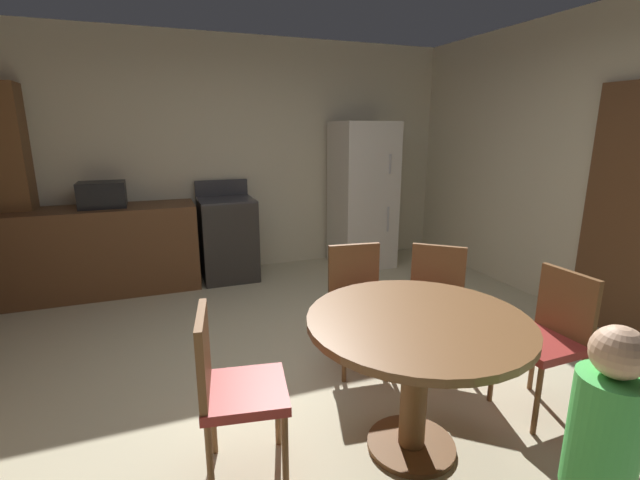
# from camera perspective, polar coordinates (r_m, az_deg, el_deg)

# --- Properties ---
(ground_plane) EXTENTS (14.00, 14.00, 0.00)m
(ground_plane) POSITION_cam_1_polar(r_m,az_deg,el_deg) (3.04, 0.97, -19.31)
(ground_plane) COLOR beige
(wall_back) EXTENTS (5.59, 0.12, 2.70)m
(wall_back) POSITION_cam_1_polar(r_m,az_deg,el_deg) (5.40, -10.89, 10.51)
(wall_back) COLOR beige
(wall_back) RESTS_ON ground
(wall_right) EXTENTS (0.12, 5.46, 2.70)m
(wall_right) POSITION_cam_1_polar(r_m,az_deg,el_deg) (4.47, 34.13, 7.61)
(wall_right) COLOR beige
(wall_right) RESTS_ON ground
(kitchen_counter) EXTENTS (1.95, 0.60, 0.90)m
(kitchen_counter) POSITION_cam_1_polar(r_m,az_deg,el_deg) (5.09, -26.67, -1.27)
(kitchen_counter) COLOR brown
(kitchen_counter) RESTS_ON ground
(pantry_column) EXTENTS (0.44, 0.36, 2.10)m
(pantry_column) POSITION_cam_1_polar(r_m,az_deg,el_deg) (5.30, -35.34, 4.81)
(pantry_column) COLOR brown
(pantry_column) RESTS_ON ground
(oven_range) EXTENTS (0.60, 0.60, 1.10)m
(oven_range) POSITION_cam_1_polar(r_m,az_deg,el_deg) (5.11, -11.84, 0.23)
(oven_range) COLOR #2D2B28
(oven_range) RESTS_ON ground
(refrigerator) EXTENTS (0.68, 0.68, 1.76)m
(refrigerator) POSITION_cam_1_polar(r_m,az_deg,el_deg) (5.48, 5.50, 5.80)
(refrigerator) COLOR silver
(refrigerator) RESTS_ON ground
(microwave) EXTENTS (0.44, 0.32, 0.26)m
(microwave) POSITION_cam_1_polar(r_m,az_deg,el_deg) (4.97, -26.34, 5.28)
(microwave) COLOR black
(microwave) RESTS_ON kitchen_counter
(door_panelled) EXTENTS (0.05, 0.84, 2.04)m
(door_panelled) POSITION_cam_1_polar(r_m,az_deg,el_deg) (4.28, 35.55, 2.73)
(door_panelled) COLOR brown
(door_panelled) RESTS_ON ground
(dining_table) EXTENTS (1.13, 1.13, 0.76)m
(dining_table) POSITION_cam_1_polar(r_m,az_deg,el_deg) (2.36, 12.40, -13.38)
(dining_table) COLOR brown
(dining_table) RESTS_ON ground
(chair_east) EXTENTS (0.41, 0.41, 0.87)m
(chair_east) POSITION_cam_1_polar(r_m,az_deg,el_deg) (3.00, 27.52, -10.61)
(chair_east) COLOR brown
(chair_east) RESTS_ON ground
(chair_west) EXTENTS (0.46, 0.46, 0.87)m
(chair_west) POSITION_cam_1_polar(r_m,az_deg,el_deg) (2.24, -11.54, -17.79)
(chair_west) COLOR brown
(chair_west) RESTS_ON ground
(chair_north) EXTENTS (0.45, 0.45, 0.87)m
(chair_north) POSITION_cam_1_polar(r_m,az_deg,el_deg) (3.19, 4.96, -7.47)
(chair_north) COLOR brown
(chair_north) RESTS_ON ground
(chair_northeast) EXTENTS (0.56, 0.56, 0.87)m
(chair_northeast) POSITION_cam_1_polar(r_m,az_deg,el_deg) (3.26, 14.63, -7.46)
(chair_northeast) COLOR brown
(chair_northeast) RESTS_ON ground
(person_child) EXTENTS (0.25, 0.25, 1.09)m
(person_child) POSITION_cam_1_polar(r_m,az_deg,el_deg) (1.90, 32.26, -23.62)
(person_child) COLOR #665B51
(person_child) RESTS_ON ground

